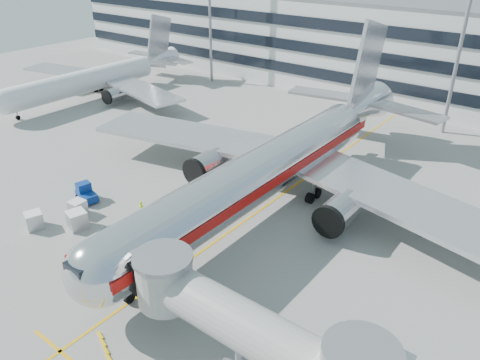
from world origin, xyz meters
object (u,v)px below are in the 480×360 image
Objects in this scene: ramp_worker at (141,210)px; baggage_tug at (86,193)px; belt_loader at (154,238)px; cargo_container_front at (34,220)px; main_jet at (277,163)px; cargo_container_left at (77,220)px; cargo_container_right at (78,208)px.

baggage_tug is at bearing 169.92° from ramp_worker.
belt_loader is 11.99m from cargo_container_front.
main_jet is 26.44× the size of cargo_container_front.
baggage_tug reaches higher than cargo_container_left.
main_jet is at bearing 38.32° from baggage_tug.
baggage_tug is 6.17m from cargo_container_front.
cargo_container_left is (-11.79, -15.95, -3.36)m from main_jet.
cargo_container_left is at bearing -35.83° from cargo_container_right.
belt_loader reaches higher than cargo_container_right.
ramp_worker reaches higher than cargo_container_front.
ramp_worker is (-8.29, -11.09, -3.31)m from main_jet.
cargo_container_left is at bearing -145.14° from ramp_worker.
baggage_tug reaches higher than cargo_container_right.
baggage_tug is at bearing 127.60° from cargo_container_right.
cargo_container_left is 1.09× the size of ramp_worker.
main_jet reaches higher than baggage_tug.
main_jet reaches higher than cargo_container_right.
cargo_container_left is 4.08m from cargo_container_front.
cargo_container_front is (0.50, -6.15, -0.02)m from baggage_tug.
baggage_tug is 7.34m from ramp_worker.
cargo_container_front is at bearing -154.47° from belt_loader.
cargo_container_right is 6.50m from ramp_worker.
cargo_container_right is (-13.85, -14.47, -3.48)m from main_jet.
cargo_container_right is at bearing -172.88° from belt_loader.
ramp_worker is at bearing 31.27° from cargo_container_right.
main_jet is 20.09m from baggage_tug.
ramp_worker is (7.24, 1.19, 0.09)m from baggage_tug.
main_jet is 11.61× the size of belt_loader.
main_jet reaches higher than cargo_container_left.
main_jet is 25.47× the size of cargo_container_left.
cargo_container_right is 0.82× the size of ramp_worker.
cargo_container_left is 5.99m from ramp_worker.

